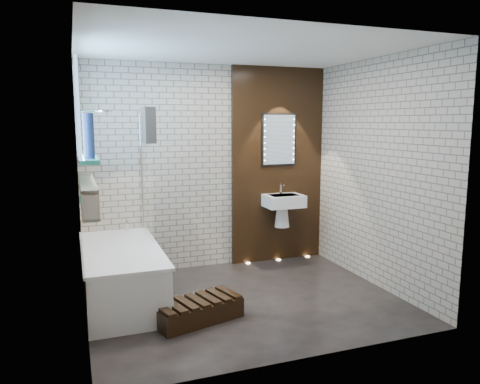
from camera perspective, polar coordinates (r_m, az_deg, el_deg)
name	(u,v)px	position (r m, az deg, el deg)	size (l,w,h in m)	color
ground	(245,300)	(5.04, 0.60, -13.27)	(3.20, 3.20, 0.00)	black
room_shell	(245,180)	(4.71, 0.63, 1.54)	(3.24, 3.20, 2.60)	#B3A18E
walnut_panel	(278,166)	(6.24, 4.68, 3.27)	(1.30, 0.06, 2.60)	black
clerestory_window	(79,120)	(4.73, -19.26, 8.39)	(0.18, 1.00, 0.94)	#7FADE0
display_niche	(88,195)	(4.58, -18.29, -0.37)	(0.14, 1.30, 0.26)	teal
bathtub	(122,274)	(5.10, -14.44, -9.82)	(0.79, 1.74, 0.70)	white
bath_screen	(146,175)	(5.36, -11.54, 2.02)	(0.01, 0.78, 1.40)	white
towel	(149,125)	(5.04, -11.23, 8.11)	(0.11, 0.29, 0.38)	black
shower_head	(104,111)	(5.34, -16.50, 9.56)	(0.18, 0.18, 0.02)	silver
washbasin	(283,205)	(6.14, 5.38, -1.65)	(0.50, 0.36, 0.58)	white
led_mirror	(279,140)	(6.19, 4.86, 6.47)	(0.50, 0.02, 0.70)	black
walnut_step	(198,311)	(4.57, -5.27, -14.47)	(0.83, 0.37, 0.19)	black
niche_bottles	(88,197)	(4.63, -18.30, -0.58)	(0.07, 0.91, 0.17)	maroon
sill_vases	(89,136)	(4.48, -18.22, 6.61)	(0.10, 0.10, 0.41)	#121932
floor_uplights	(279,260)	(6.43, 4.80, -8.34)	(0.96, 0.06, 0.01)	#FFD899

